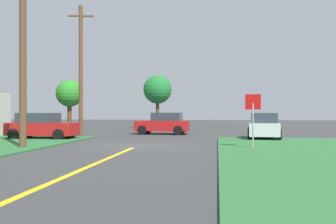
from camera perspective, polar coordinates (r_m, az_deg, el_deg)
ground_plane at (r=19.11m, az=-4.60°, el=-5.05°), size 120.00×120.00×0.00m
lane_stripe_center at (r=11.45m, az=-12.99°, el=-8.46°), size 0.20×14.00×0.01m
stop_sign at (r=17.67m, az=12.47°, el=0.14°), size 0.69×0.07×2.48m
parked_car_near_building at (r=24.83m, az=-18.22°, el=-2.01°), size 4.15×1.98×1.62m
car_approaching_junction at (r=28.91m, az=-0.68°, el=-1.72°), size 4.04×2.15×1.62m
car_on_crossroad at (r=24.47m, az=13.98°, el=-2.04°), size 2.21×4.35×1.62m
utility_pole_near at (r=18.88m, az=-20.71°, el=7.05°), size 1.80×0.32×7.80m
utility_pole_mid at (r=27.92m, az=-12.79°, el=6.27°), size 1.79×0.47×9.17m
oak_tree_left at (r=35.89m, az=-14.38°, el=2.61°), size 2.44×2.44×4.57m
pine_tree_center at (r=39.18m, az=-1.56°, el=3.30°), size 2.89×2.89×5.40m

